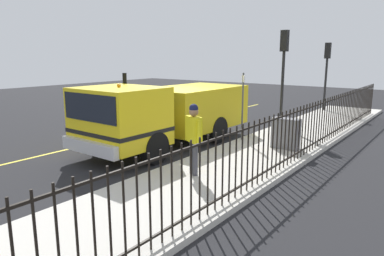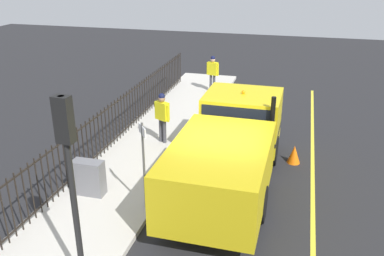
# 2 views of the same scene
# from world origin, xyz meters

# --- Properties ---
(ground_plane) EXTENTS (54.69, 54.69, 0.00)m
(ground_plane) POSITION_xyz_m (0.00, 0.00, 0.00)
(ground_plane) COLOR #232326
(ground_plane) RESTS_ON ground
(sidewalk_slab) EXTENTS (2.96, 24.86, 0.14)m
(sidewalk_slab) POSITION_xyz_m (2.94, 0.00, 0.07)
(sidewalk_slab) COLOR beige
(sidewalk_slab) RESTS_ON ground
(lane_marking) EXTENTS (0.12, 22.37, 0.01)m
(lane_marking) POSITION_xyz_m (-2.66, 0.00, 0.00)
(lane_marking) COLOR yellow
(lane_marking) RESTS_ON ground
(work_truck) EXTENTS (2.53, 6.92, 2.56)m
(work_truck) POSITION_xyz_m (-0.24, -0.87, 1.29)
(work_truck) COLOR yellow
(work_truck) RESTS_ON ground
(worker_standing) EXTENTS (0.60, 0.44, 1.83)m
(worker_standing) POSITION_xyz_m (2.57, -2.85, 1.26)
(worker_standing) COLOR yellow
(worker_standing) RESTS_ON sidewalk_slab
(pedestrian_distant) EXTENTS (0.63, 0.34, 1.77)m
(pedestrian_distant) POSITION_xyz_m (2.17, -9.33, 1.23)
(pedestrian_distant) COLOR yellow
(pedestrian_distant) RESTS_ON sidewalk_slab
(iron_fence) EXTENTS (0.04, 21.16, 1.57)m
(iron_fence) POSITION_xyz_m (4.18, 0.00, 0.93)
(iron_fence) COLOR black
(iron_fence) RESTS_ON sidewalk_slab
(traffic_light_near) EXTENTS (0.31, 0.23, 4.01)m
(traffic_light_near) POSITION_xyz_m (1.85, 4.27, 2.99)
(traffic_light_near) COLOR black
(traffic_light_near) RESTS_ON sidewalk_slab
(utility_cabinet) EXTENTS (0.87, 0.40, 1.01)m
(utility_cabinet) POSITION_xyz_m (3.41, 1.04, 0.64)
(utility_cabinet) COLOR slate
(utility_cabinet) RESTS_ON sidewalk_slab
(traffic_cone) EXTENTS (0.42, 0.42, 0.61)m
(traffic_cone) POSITION_xyz_m (-2.04, -2.66, 0.30)
(traffic_cone) COLOR orange
(traffic_cone) RESTS_ON ground
(street_sign) EXTENTS (0.33, 0.41, 2.41)m
(street_sign) POSITION_xyz_m (1.65, 1.28, 1.64)
(street_sign) COLOR #4C4C4C
(street_sign) RESTS_ON sidewalk_slab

